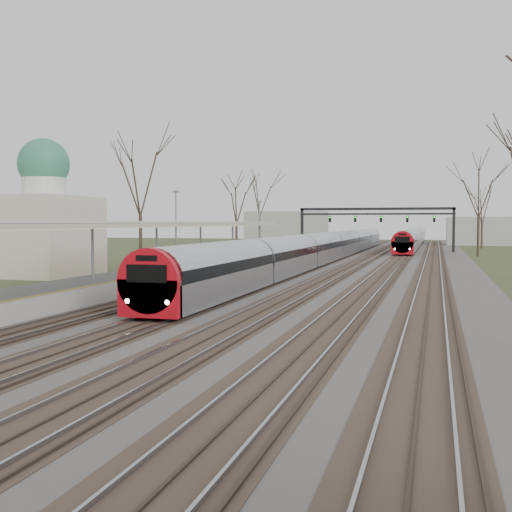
{
  "coord_description": "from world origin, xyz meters",
  "views": [
    {
      "loc": [
        8.34,
        -4.0,
        4.04
      ],
      "look_at": [
        -2.21,
        33.4,
        2.0
      ],
      "focal_mm": 45.0,
      "sensor_mm": 36.0,
      "label": 1
    }
  ],
  "objects": [
    {
      "name": "canopy",
      "position": [
        -9.05,
        32.99,
        3.93
      ],
      "size": [
        4.1,
        50.0,
        3.11
      ],
      "color": "slate",
      "rests_on": "platform"
    },
    {
      "name": "track_bed",
      "position": [
        0.26,
        55.0,
        0.06
      ],
      "size": [
        24.0,
        160.0,
        0.22
      ],
      "color": "#474442",
      "rests_on": "ground"
    },
    {
      "name": "train_far",
      "position": [
        4.5,
        109.8,
        1.48
      ],
      "size": [
        2.62,
        75.21,
        3.05
      ],
      "color": "#ACAEB6",
      "rests_on": "ground"
    },
    {
      "name": "train_near",
      "position": [
        -2.5,
        63.65,
        1.48
      ],
      "size": [
        2.62,
        90.21,
        3.05
      ],
      "color": "#ACAEB6",
      "rests_on": "ground"
    },
    {
      "name": "signal_gantry",
      "position": [
        0.29,
        84.99,
        4.91
      ],
      "size": [
        21.0,
        0.59,
        6.08
      ],
      "color": "black",
      "rests_on": "ground"
    },
    {
      "name": "tree_west_far",
      "position": [
        -17.0,
        48.0,
        8.02
      ],
      "size": [
        5.5,
        5.5,
        11.33
      ],
      "color": "#2D231C",
      "rests_on": "ground"
    },
    {
      "name": "platform",
      "position": [
        -9.05,
        37.5,
        0.5
      ],
      "size": [
        3.5,
        69.0,
        1.0
      ],
      "primitive_type": "cube",
      "color": "#9E9B93",
      "rests_on": "ground"
    },
    {
      "name": "dome_building",
      "position": [
        -21.71,
        38.0,
        3.72
      ],
      "size": [
        10.0,
        8.0,
        10.3
      ],
      "color": "beige",
      "rests_on": "ground"
    }
  ]
}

